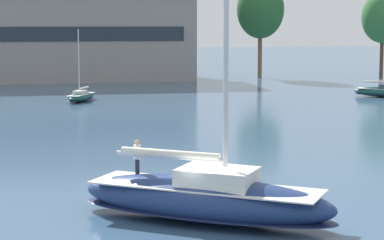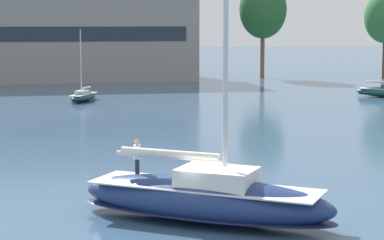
% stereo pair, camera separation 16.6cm
% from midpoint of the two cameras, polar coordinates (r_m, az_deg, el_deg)
% --- Properties ---
extents(ground_plane, '(400.00, 400.00, 0.00)m').
position_cam_midpoint_polar(ground_plane, '(32.83, 0.85, -7.72)').
color(ground_plane, '#385675').
extents(waterfront_building, '(38.97, 13.88, 12.94)m').
position_cam_midpoint_polar(waterfront_building, '(108.88, -10.18, 6.42)').
color(waterfront_building, gray).
rests_on(waterfront_building, ground).
extents(tree_shore_left, '(7.00, 7.00, 14.41)m').
position_cam_midpoint_polar(tree_shore_left, '(112.14, 5.19, 8.37)').
color(tree_shore_left, brown).
rests_on(tree_shore_left, ground).
extents(tree_shore_right, '(6.23, 6.23, 12.81)m').
position_cam_midpoint_polar(tree_shore_right, '(114.10, 14.30, 7.59)').
color(tree_shore_right, '#4C3828').
rests_on(tree_shore_right, ground).
extents(sailboat_main, '(11.55, 9.23, 16.07)m').
position_cam_midpoint_polar(sailboat_main, '(32.55, 0.90, -5.88)').
color(sailboat_main, navy).
rests_on(sailboat_main, ground).
extents(sailboat_moored_mid_channel, '(3.85, 5.68, 7.68)m').
position_cam_midpoint_polar(sailboat_moored_mid_channel, '(80.80, -8.51, 1.79)').
color(sailboat_moored_mid_channel, '#194C47').
rests_on(sailboat_moored_mid_channel, ground).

